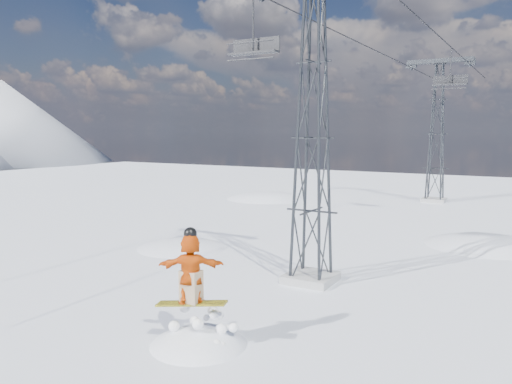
% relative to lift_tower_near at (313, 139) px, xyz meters
% --- Properties ---
extents(ground, '(120.00, 120.00, 0.00)m').
position_rel_lift_tower_near_xyz_m(ground, '(-0.80, -8.00, -5.47)').
color(ground, white).
rests_on(ground, ground).
extents(snow_terrain, '(39.00, 37.00, 22.00)m').
position_rel_lift_tower_near_xyz_m(snow_terrain, '(-5.57, 13.24, -15.06)').
color(snow_terrain, white).
rests_on(snow_terrain, ground).
extents(lift_tower_near, '(5.20, 1.80, 11.43)m').
position_rel_lift_tower_near_xyz_m(lift_tower_near, '(0.00, 0.00, 0.00)').
color(lift_tower_near, '#999999').
rests_on(lift_tower_near, ground).
extents(lift_tower_far, '(5.20, 1.80, 11.43)m').
position_rel_lift_tower_near_xyz_m(lift_tower_far, '(0.00, 25.00, 0.00)').
color(lift_tower_far, '#999999').
rests_on(lift_tower_far, ground).
extents(haul_cables, '(4.46, 51.00, 0.06)m').
position_rel_lift_tower_near_xyz_m(haul_cables, '(0.00, 11.50, 5.38)').
color(haul_cables, black).
rests_on(haul_cables, ground).
extents(lift_chair_near, '(2.00, 0.57, 2.48)m').
position_rel_lift_tower_near_xyz_m(lift_chair_near, '(-2.20, -0.53, 3.40)').
color(lift_chair_near, '#232326').
rests_on(lift_chair_near, ground).
extents(lift_chair_mid, '(2.04, 0.59, 2.53)m').
position_rel_lift_tower_near_xyz_m(lift_chair_mid, '(2.20, 16.13, 3.35)').
color(lift_chair_mid, '#232326').
rests_on(lift_chair_mid, ground).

